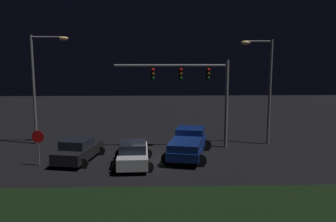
# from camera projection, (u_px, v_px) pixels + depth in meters

# --- Properties ---
(ground_plane) EXTENTS (80.00, 80.00, 0.00)m
(ground_plane) POSITION_uv_depth(u_px,v_px,m) (150.00, 158.00, 23.22)
(ground_plane) COLOR black
(grass_median) EXTENTS (24.15, 4.87, 0.10)m
(grass_median) POSITION_uv_depth(u_px,v_px,m) (147.00, 208.00, 15.37)
(grass_median) COLOR black
(grass_median) RESTS_ON ground_plane
(pickup_truck) EXTENTS (3.68, 5.71, 1.80)m
(pickup_truck) POSITION_uv_depth(u_px,v_px,m) (188.00, 142.00, 23.47)
(pickup_truck) COLOR navy
(pickup_truck) RESTS_ON ground_plane
(car_sedan) EXTENTS (2.61, 4.48, 1.51)m
(car_sedan) POSITION_uv_depth(u_px,v_px,m) (133.00, 154.00, 21.57)
(car_sedan) COLOR #B7B7BC
(car_sedan) RESTS_ON ground_plane
(car_sedan_far) EXTENTS (3.03, 4.67, 1.51)m
(car_sedan_far) POSITION_uv_depth(u_px,v_px,m) (78.00, 150.00, 22.51)
(car_sedan_far) COLOR black
(car_sedan_far) RESTS_ON ground_plane
(traffic_signal_gantry) EXTENTS (8.32, 0.56, 6.50)m
(traffic_signal_gantry) POSITION_uv_depth(u_px,v_px,m) (194.00, 82.00, 25.30)
(traffic_signal_gantry) COLOR slate
(traffic_signal_gantry) RESTS_ON ground_plane
(street_lamp_left) EXTENTS (2.88, 0.44, 8.34)m
(street_lamp_left) POSITION_uv_depth(u_px,v_px,m) (41.00, 76.00, 26.39)
(street_lamp_left) COLOR slate
(street_lamp_left) RESTS_ON ground_plane
(street_lamp_right) EXTENTS (2.43, 0.44, 8.02)m
(street_lamp_right) POSITION_uv_depth(u_px,v_px,m) (264.00, 79.00, 26.31)
(street_lamp_right) COLOR slate
(street_lamp_right) RESTS_ON ground_plane
(stop_sign) EXTENTS (0.76, 0.08, 2.23)m
(stop_sign) POSITION_uv_depth(u_px,v_px,m) (38.00, 141.00, 21.35)
(stop_sign) COLOR slate
(stop_sign) RESTS_ON ground_plane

